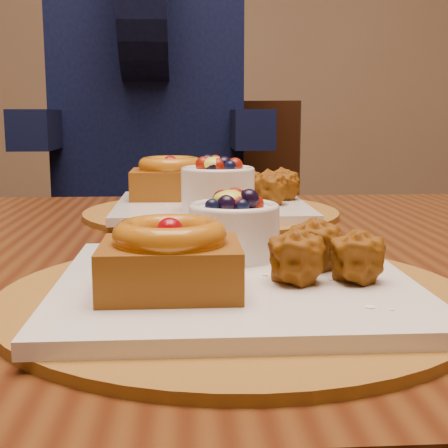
% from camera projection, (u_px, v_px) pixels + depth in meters
% --- Properties ---
extents(dining_table, '(1.60, 0.90, 0.76)m').
position_uv_depth(dining_table, '(220.00, 309.00, 0.74)').
color(dining_table, '#3C1A0B').
rests_on(dining_table, ground).
extents(place_setting_near, '(0.38, 0.38, 0.08)m').
position_uv_depth(place_setting_near, '(232.00, 272.00, 0.51)').
color(place_setting_near, brown).
rests_on(place_setting_near, dining_table).
extents(place_setting_far, '(0.38, 0.38, 0.09)m').
position_uv_depth(place_setting_far, '(209.00, 196.00, 0.93)').
color(place_setting_far, brown).
rests_on(place_setting_far, dining_table).
extents(chair_far, '(0.57, 0.57, 0.95)m').
position_uv_depth(chair_far, '(212.00, 251.00, 1.77)').
color(chair_far, black).
rests_on(chair_far, ground).
extents(diner, '(0.58, 0.54, 0.95)m').
position_uv_depth(diner, '(148.00, 72.00, 1.59)').
color(diner, black).
rests_on(diner, ground).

